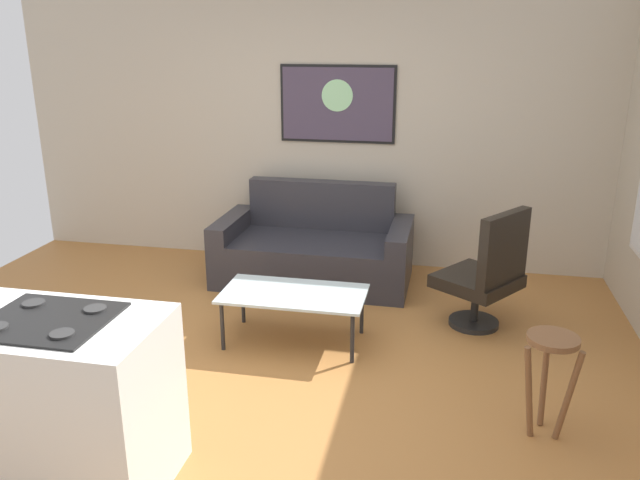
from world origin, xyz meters
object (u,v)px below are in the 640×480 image
(coffee_table, at_px, (294,296))
(bar_stool, at_px, (551,361))
(wall_painting, at_px, (337,104))
(couch, at_px, (315,251))
(armchair, at_px, (487,273))

(coffee_table, xyz_separation_m, bar_stool, (1.68, -0.83, 0.10))
(wall_painting, bearing_deg, bar_stool, -57.50)
(couch, distance_m, wall_painting, 1.41)
(couch, relative_size, armchair, 1.84)
(coffee_table, relative_size, wall_painting, 0.96)
(wall_painting, bearing_deg, couch, -100.89)
(coffee_table, relative_size, armchair, 1.10)
(couch, bearing_deg, wall_painting, 79.11)
(couch, height_order, armchair, armchair)
(bar_stool, bearing_deg, wall_painting, 122.50)
(couch, distance_m, coffee_table, 1.28)
(couch, xyz_separation_m, armchair, (1.51, -0.76, 0.18))
(couch, relative_size, bar_stool, 2.87)
(bar_stool, bearing_deg, couch, 130.49)
(coffee_table, height_order, armchair, armchair)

